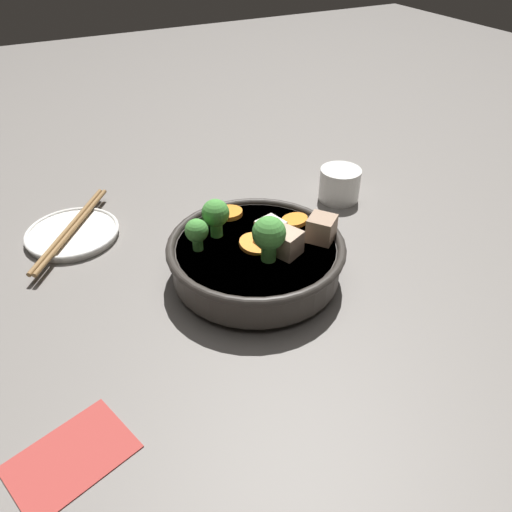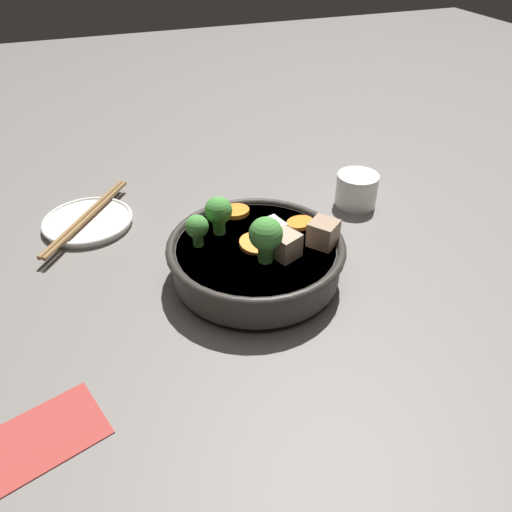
# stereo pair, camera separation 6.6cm
# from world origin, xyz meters

# --- Properties ---
(ground_plane) EXTENTS (3.00, 3.00, 0.00)m
(ground_plane) POSITION_xyz_m (0.00, 0.00, 0.00)
(ground_plane) COLOR slate
(stirfry_bowl) EXTENTS (0.24, 0.24, 0.11)m
(stirfry_bowl) POSITION_xyz_m (0.00, -0.00, 0.04)
(stirfry_bowl) COLOR #38332D
(stirfry_bowl) RESTS_ON ground_plane
(side_saucer) EXTENTS (0.14, 0.14, 0.01)m
(side_saucer) POSITION_xyz_m (-0.20, 0.21, 0.01)
(side_saucer) COLOR white
(side_saucer) RESTS_ON ground_plane
(tea_cup) EXTENTS (0.07, 0.07, 0.05)m
(tea_cup) POSITION_xyz_m (0.22, 0.13, 0.03)
(tea_cup) COLOR white
(tea_cup) RESTS_ON ground_plane
(napkin) EXTENTS (0.13, 0.11, 0.00)m
(napkin) POSITION_xyz_m (-0.28, -0.16, 0.00)
(napkin) COLOR #A33833
(napkin) RESTS_ON ground_plane
(chopsticks_pair) EXTENTS (0.15, 0.19, 0.01)m
(chopsticks_pair) POSITION_xyz_m (-0.20, 0.21, 0.02)
(chopsticks_pair) COLOR olive
(chopsticks_pair) RESTS_ON side_saucer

